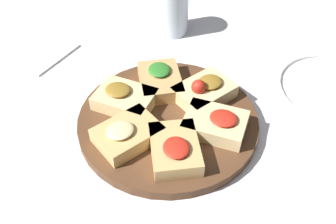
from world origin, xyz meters
TOP-DOWN VIEW (x-y plane):
  - ground_plane at (0.00, 0.00)m, footprint 3.00×3.00m
  - serving_board at (0.00, 0.00)m, footprint 0.32×0.32m
  - focaccia_slice_0 at (0.07, 0.06)m, footprint 0.13×0.13m
  - focaccia_slice_1 at (-0.02, 0.08)m, footprint 0.10×0.12m
  - focaccia_slice_2 at (-0.08, 0.03)m, footprint 0.12×0.11m
  - focaccia_slice_3 at (-0.06, -0.06)m, footprint 0.13×0.13m
  - focaccia_slice_4 at (0.01, -0.09)m, footprint 0.09×0.11m
  - focaccia_slice_5 at (0.08, -0.03)m, footprint 0.12×0.11m
  - plate_left at (-0.25, 0.23)m, footprint 0.24×0.24m
  - water_glass at (-0.27, -0.16)m, footprint 0.07×0.07m
  - napkin_stack at (-0.04, -0.36)m, footprint 0.13×0.11m

SIDE VIEW (x-z plane):
  - ground_plane at x=0.00m, z-range 0.00..0.00m
  - napkin_stack at x=-0.04m, z-range 0.00..0.01m
  - plate_left at x=-0.25m, z-range 0.00..0.02m
  - serving_board at x=0.00m, z-range 0.00..0.02m
  - focaccia_slice_0 at x=0.07m, z-range 0.02..0.05m
  - focaccia_slice_1 at x=-0.02m, z-range 0.02..0.05m
  - focaccia_slice_3 at x=-0.06m, z-range 0.02..0.05m
  - focaccia_slice_4 at x=0.01m, z-range 0.02..0.05m
  - focaccia_slice_5 at x=0.08m, z-range 0.02..0.05m
  - focaccia_slice_2 at x=-0.08m, z-range 0.01..0.06m
  - water_glass at x=-0.27m, z-range 0.00..0.10m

